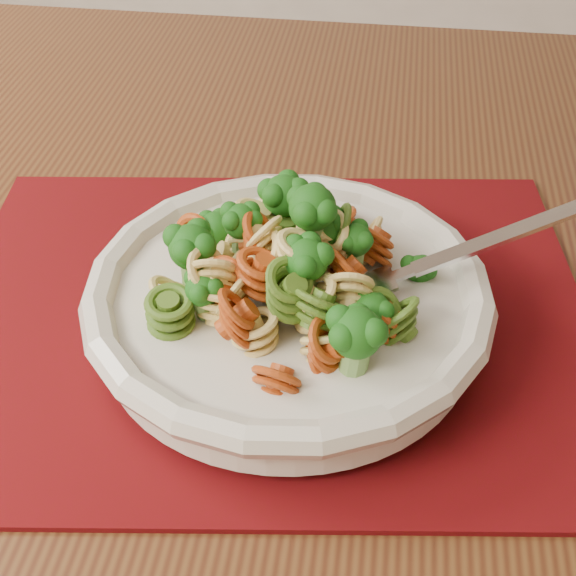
% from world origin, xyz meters
% --- Properties ---
extents(dining_table, '(1.54, 1.26, 0.76)m').
position_xyz_m(dining_table, '(0.70, 0.78, 0.65)').
color(dining_table, '#573418').
rests_on(dining_table, ground).
extents(placemat, '(0.52, 0.48, 0.00)m').
position_xyz_m(placemat, '(0.80, 0.74, 0.76)').
color(placemat, '#5A0310').
rests_on(placemat, dining_table).
extents(pasta_bowl, '(0.25, 0.25, 0.05)m').
position_xyz_m(pasta_bowl, '(0.82, 0.73, 0.79)').
color(pasta_bowl, beige).
rests_on(pasta_bowl, placemat).
extents(pasta_broccoli_heap, '(0.21, 0.21, 0.06)m').
position_xyz_m(pasta_broccoli_heap, '(0.82, 0.73, 0.81)').
color(pasta_broccoli_heap, tan).
rests_on(pasta_broccoli_heap, pasta_bowl).
extents(fork, '(0.16, 0.13, 0.08)m').
position_xyz_m(fork, '(0.87, 0.75, 0.81)').
color(fork, silver).
rests_on(fork, pasta_bowl).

